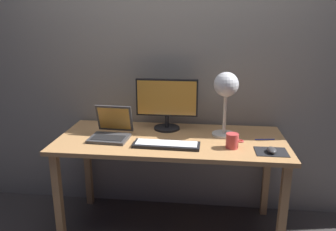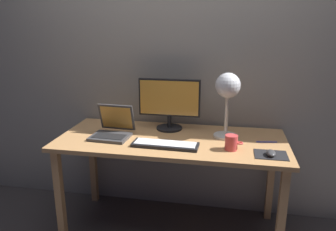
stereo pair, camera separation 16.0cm
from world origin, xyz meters
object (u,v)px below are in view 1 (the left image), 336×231
object	(u,v)px
keyboard_main	(166,145)
pen	(265,139)
monitor	(167,102)
desk_lamp	(226,89)
laptop	(112,129)
mouse	(272,150)
coffee_mug	(232,141)

from	to	relation	value
keyboard_main	pen	size ratio (longest dim) A/B	3.17
monitor	desk_lamp	bearing A→B (deg)	-12.62
laptop	mouse	world-z (taller)	laptop
desk_lamp	mouse	size ratio (longest dim) A/B	4.80
laptop	pen	size ratio (longest dim) A/B	1.99
keyboard_main	pen	bearing A→B (deg)	16.37
desk_lamp	mouse	distance (m)	0.52
mouse	coffee_mug	xyz separation A→B (m)	(-0.24, 0.06, 0.03)
coffee_mug	monitor	bearing A→B (deg)	143.98
laptop	mouse	xyz separation A→B (m)	(1.08, -0.18, -0.04)
monitor	pen	size ratio (longest dim) A/B	3.32
laptop	mouse	size ratio (longest dim) A/B	2.91
laptop	keyboard_main	bearing A→B (deg)	-18.73
mouse	coffee_mug	distance (m)	0.25
mouse	coffee_mug	world-z (taller)	coffee_mug
laptop	coffee_mug	world-z (taller)	laptop
keyboard_main	mouse	bearing A→B (deg)	-3.44
keyboard_main	desk_lamp	size ratio (longest dim) A/B	0.96
keyboard_main	coffee_mug	size ratio (longest dim) A/B	3.80
laptop	desk_lamp	xyz separation A→B (m)	(0.80, 0.13, 0.28)
monitor	mouse	distance (m)	0.84
keyboard_main	coffee_mug	bearing A→B (deg)	2.57
monitor	desk_lamp	size ratio (longest dim) A/B	1.01
mouse	laptop	bearing A→B (deg)	170.58
desk_lamp	coffee_mug	size ratio (longest dim) A/B	3.94
desk_lamp	coffee_mug	xyz separation A→B (m)	(0.04, -0.25, -0.29)
desk_lamp	coffee_mug	world-z (taller)	desk_lamp
coffee_mug	pen	bearing A→B (deg)	36.64
desk_lamp	monitor	bearing A→B (deg)	167.38
laptop	pen	distance (m)	1.08
keyboard_main	desk_lamp	bearing A→B (deg)	34.31
laptop	desk_lamp	world-z (taller)	desk_lamp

